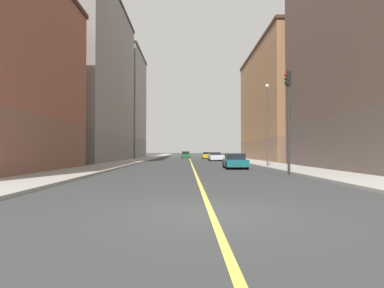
{
  "coord_description": "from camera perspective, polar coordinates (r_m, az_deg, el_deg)",
  "views": [
    {
      "loc": [
        -0.63,
        -7.97,
        1.57
      ],
      "look_at": [
        0.04,
        29.42,
        2.35
      ],
      "focal_mm": 29.64,
      "sensor_mm": 36.0,
      "label": 1
    }
  ],
  "objects": [
    {
      "name": "sidewalk_right",
      "position": [
        57.51,
        -8.73,
        -2.67
      ],
      "size": [
        3.81,
        168.0,
        0.15
      ],
      "primitive_type": "cube",
      "color": "#9E9B93",
      "rests_on": "ground"
    },
    {
      "name": "building_left_near",
      "position": [
        31.3,
        29.88,
        17.54
      ],
      "size": [
        9.23,
        18.25,
        23.06
      ],
      "color": "brown",
      "rests_on": "ground"
    },
    {
      "name": "lane_center_stripe",
      "position": [
        57.0,
        -0.4,
        -2.77
      ],
      "size": [
        0.16,
        154.0,
        0.01
      ],
      "primitive_type": "cube",
      "color": "#E5D14C",
      "rests_on": "ground"
    },
    {
      "name": "sidewalk_left",
      "position": [
        57.69,
        7.92,
        -2.67
      ],
      "size": [
        3.81,
        168.0,
        0.15
      ],
      "primitive_type": "cube",
      "color": "#9E9B93",
      "rests_on": "ground"
    },
    {
      "name": "street_lamp_left_near",
      "position": [
        30.85,
        13.39,
        4.8
      ],
      "size": [
        0.36,
        0.36,
        7.71
      ],
      "color": "#4C4C51",
      "rests_on": "ground"
    },
    {
      "name": "traffic_light_left_near",
      "position": [
        21.66,
        16.93,
        6.11
      ],
      "size": [
        0.4,
        0.32,
        6.74
      ],
      "color": "#2D2D2D",
      "rests_on": "ground"
    },
    {
      "name": "ground_plane",
      "position": [
        8.15,
        3.48,
        -12.31
      ],
      "size": [
        400.0,
        400.0,
        0.0
      ],
      "primitive_type": "plane",
      "color": "#333636",
      "rests_on": "ground"
    },
    {
      "name": "car_green",
      "position": [
        67.69,
        -1.15,
        -1.95
      ],
      "size": [
        1.84,
        4.51,
        1.4
      ],
      "color": "#1E6B38",
      "rests_on": "ground"
    },
    {
      "name": "building_left_mid",
      "position": [
        52.93,
        15.94,
        6.86
      ],
      "size": [
        9.23,
        25.57,
        17.88
      ],
      "color": "#8F6B4F",
      "rests_on": "ground"
    },
    {
      "name": "building_right_distant",
      "position": [
        69.83,
        -12.73,
        6.8
      ],
      "size": [
        9.23,
        16.48,
        22.48
      ],
      "color": "slate",
      "rests_on": "ground"
    },
    {
      "name": "car_yellow",
      "position": [
        61.81,
        2.71,
        -2.06
      ],
      "size": [
        1.92,
        4.49,
        1.28
      ],
      "color": "gold",
      "rests_on": "ground"
    },
    {
      "name": "car_white",
      "position": [
        49.03,
        4.16,
        -2.27
      ],
      "size": [
        1.96,
        4.42,
        1.32
      ],
      "color": "white",
      "rests_on": "ground"
    },
    {
      "name": "car_teal",
      "position": [
        27.95,
        7.75,
        -3.11
      ],
      "size": [
        1.94,
        3.94,
        1.31
      ],
      "color": "#196670",
      "rests_on": "ground"
    },
    {
      "name": "building_right_midblock",
      "position": [
        48.73,
        -18.13,
        10.9
      ],
      "size": [
        9.23,
        24.61,
        23.45
      ],
      "color": "slate",
      "rests_on": "ground"
    }
  ]
}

